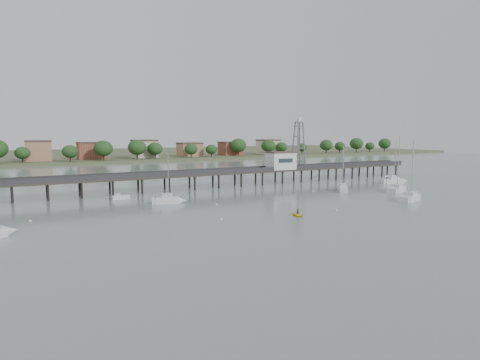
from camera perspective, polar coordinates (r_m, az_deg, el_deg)
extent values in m
plane|color=slate|center=(59.91, 18.95, -7.98)|extent=(500.00, 500.00, 0.00)
cube|color=#2D2823|center=(108.32, -5.14, 0.80)|extent=(150.00, 5.00, 0.50)
cube|color=#333335|center=(106.06, -4.62, 1.12)|extent=(150.00, 0.12, 1.10)
cube|color=#333335|center=(110.43, -5.65, 1.33)|extent=(150.00, 0.12, 1.10)
cylinder|color=black|center=(106.81, -4.72, -0.33)|extent=(0.50, 0.50, 4.40)
cylinder|color=black|center=(110.26, -5.53, -0.12)|extent=(0.50, 0.50, 4.40)
cylinder|color=black|center=(151.86, 21.30, 1.32)|extent=(0.50, 0.50, 4.40)
cylinder|color=black|center=(154.31, 20.22, 1.44)|extent=(0.50, 0.50, 4.40)
cube|color=silver|center=(120.29, 5.82, 2.69)|extent=(8.00, 5.00, 5.00)
cube|color=#4C3833|center=(120.14, 5.84, 3.95)|extent=(8.40, 5.40, 0.30)
cube|color=slate|center=(123.87, 8.39, 8.16)|extent=(1.80, 1.80, 0.30)
cube|color=silver|center=(123.89, 8.39, 8.51)|extent=(0.90, 0.90, 1.20)
cone|color=silver|center=(68.25, -30.00, -6.33)|extent=(3.45, 3.38, 2.42)
cube|color=silver|center=(108.80, 21.38, -1.34)|extent=(7.27, 5.07, 1.65)
cone|color=silver|center=(112.83, 22.01, -1.10)|extent=(3.63, 3.53, 2.64)
cube|color=silver|center=(108.65, 21.41, -0.73)|extent=(3.60, 3.12, 0.75)
cylinder|color=#A5A8AA|center=(108.54, 21.62, 2.44)|extent=(0.18, 0.18, 12.72)
cylinder|color=#A5A8AA|center=(107.51, 21.25, -0.50)|extent=(3.69, 1.65, 0.12)
cube|color=silver|center=(86.27, -10.32, -2.98)|extent=(5.27, 3.24, 1.65)
cone|color=silver|center=(86.42, -8.28, -2.92)|extent=(2.51, 2.42, 1.92)
cube|color=silver|center=(86.08, -10.34, -2.21)|extent=(2.54, 2.09, 0.75)
cylinder|color=#A5A8AA|center=(85.55, -10.17, 0.62)|extent=(0.18, 0.18, 9.24)
cylinder|color=#A5A8AA|center=(85.98, -10.89, -1.86)|extent=(2.79, 0.94, 0.12)
cube|color=silver|center=(127.29, 20.95, -0.22)|extent=(6.69, 3.66, 1.65)
cone|color=silver|center=(129.77, 22.32, -0.16)|extent=(3.07, 2.93, 2.46)
cube|color=silver|center=(127.16, 20.97, 0.30)|extent=(3.15, 2.49, 0.75)
cylinder|color=#A5A8AA|center=(126.98, 21.23, 2.82)|extent=(0.18, 0.18, 11.87)
cylinder|color=#A5A8AA|center=(126.45, 20.60, 0.54)|extent=(3.64, 0.85, 0.12)
cube|color=silver|center=(106.06, 14.39, -1.29)|extent=(5.01, 5.53, 1.65)
cone|color=silver|center=(109.39, 14.25, -1.05)|extent=(3.04, 3.07, 2.10)
cube|color=silver|center=(105.91, 14.41, -0.66)|extent=(2.81, 2.92, 0.75)
cylinder|color=#A5A8AA|center=(105.80, 14.47, 1.90)|extent=(0.18, 0.18, 10.12)
cylinder|color=#A5A8AA|center=(104.95, 14.46, -0.42)|extent=(2.06, 2.54, 0.12)
cube|color=silver|center=(95.79, 23.04, -2.45)|extent=(6.93, 4.50, 1.65)
cone|color=silver|center=(99.58, 23.80, -2.16)|extent=(3.37, 3.26, 2.51)
cube|color=silver|center=(95.62, 23.07, -1.76)|extent=(3.37, 2.84, 0.75)
cylinder|color=#A5A8AA|center=(95.43, 23.32, 1.67)|extent=(0.18, 0.18, 12.11)
cylinder|color=#A5A8AA|center=(94.53, 22.88, -1.50)|extent=(3.60, 1.36, 0.12)
cube|color=silver|center=(94.16, -16.54, -2.41)|extent=(3.92, 2.07, 1.04)
cube|color=silver|center=(94.01, -17.05, -2.06)|extent=(1.41, 1.41, 0.62)
imported|color=yellow|center=(72.93, 8.21, -5.09)|extent=(2.06, 0.76, 2.83)
imported|color=black|center=(72.93, 8.21, -5.09)|extent=(0.78, 1.22, 0.27)
ellipsoid|color=beige|center=(103.41, 10.37, -1.61)|extent=(0.56, 0.56, 0.39)
ellipsoid|color=beige|center=(68.95, -2.70, -5.64)|extent=(0.56, 0.56, 0.39)
ellipsoid|color=beige|center=(76.55, -27.67, -5.17)|extent=(0.56, 0.56, 0.39)
ellipsoid|color=beige|center=(83.51, -3.35, -3.47)|extent=(0.56, 0.56, 0.39)
ellipsoid|color=beige|center=(79.48, 13.50, -4.17)|extent=(0.56, 0.56, 0.39)
ellipsoid|color=beige|center=(104.59, 22.42, -1.91)|extent=(0.56, 0.56, 0.39)
cube|color=#475133|center=(287.31, -20.20, 3.42)|extent=(500.00, 170.00, 1.40)
cube|color=brown|center=(222.01, -26.75, 3.62)|extent=(13.00, 10.50, 9.00)
cube|color=brown|center=(224.34, -20.35, 3.94)|extent=(13.00, 10.50, 9.00)
cube|color=brown|center=(230.17, -13.43, 4.23)|extent=(13.00, 10.50, 9.00)
cube|color=brown|center=(238.78, -7.16, 4.44)|extent=(13.00, 10.50, 9.00)
cube|color=brown|center=(250.03, -1.39, 4.59)|extent=(13.00, 10.50, 9.00)
cube|color=brown|center=(264.12, 4.03, 4.69)|extent=(13.00, 10.50, 9.00)
ellipsoid|color=#1D3B18|center=(214.27, -17.22, 4.03)|extent=(8.00, 8.00, 6.80)
ellipsoid|color=#1D3B18|center=(265.91, 9.07, 4.70)|extent=(8.00, 8.00, 6.80)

